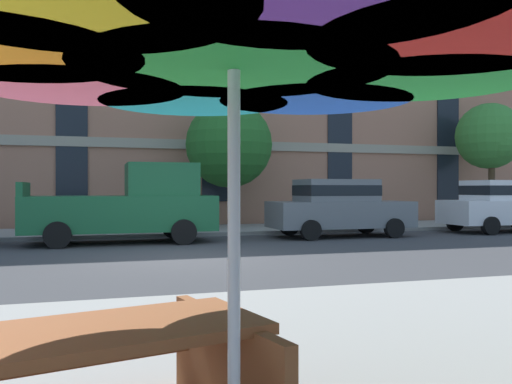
% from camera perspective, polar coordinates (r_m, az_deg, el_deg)
% --- Properties ---
extents(ground_plane, '(120.00, 120.00, 0.00)m').
position_cam_1_polar(ground_plane, '(11.67, -7.38, -7.01)').
color(ground_plane, '#38383A').
extents(sidewalk_far, '(56.00, 3.60, 0.12)m').
position_cam_1_polar(sidewalk_far, '(18.37, -10.92, -4.13)').
color(sidewalk_far, gray).
rests_on(sidewalk_far, ground).
extents(apartment_building, '(42.51, 12.08, 12.80)m').
position_cam_1_polar(apartment_building, '(26.93, -12.81, 10.84)').
color(apartment_building, '#A87056').
rests_on(apartment_building, ground).
extents(pickup_green, '(5.10, 2.12, 2.20)m').
position_cam_1_polar(pickup_green, '(15.16, -13.31, -1.42)').
color(pickup_green, '#195933').
rests_on(pickup_green, ground).
extents(sedan_gray, '(4.40, 1.98, 1.78)m').
position_cam_1_polar(sedan_gray, '(16.80, 8.81, -1.51)').
color(sedan_gray, slate).
rests_on(sedan_gray, ground).
extents(sedan_white, '(4.40, 1.98, 1.78)m').
position_cam_1_polar(sedan_white, '(20.31, 24.91, -1.21)').
color(sedan_white, silver).
rests_on(sedan_white, ground).
extents(street_tree_middle, '(3.14, 3.14, 4.67)m').
position_cam_1_polar(street_tree_middle, '(19.44, -2.95, 5.21)').
color(street_tree_middle, brown).
rests_on(street_tree_middle, ground).
extents(street_tree_right, '(2.84, 2.72, 5.04)m').
position_cam_1_polar(street_tree_right, '(24.40, 23.84, 5.53)').
color(street_tree_right, '#4C3823').
rests_on(street_tree_right, ground).
extents(patio_umbrella, '(3.24, 3.24, 2.49)m').
position_cam_1_polar(patio_umbrella, '(2.60, -2.37, 16.86)').
color(patio_umbrella, silver).
rests_on(patio_umbrella, ground).
extents(picnic_table, '(2.09, 1.88, 0.77)m').
position_cam_1_polar(picnic_table, '(3.08, -17.06, -18.81)').
color(picnic_table, brown).
rests_on(picnic_table, ground).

